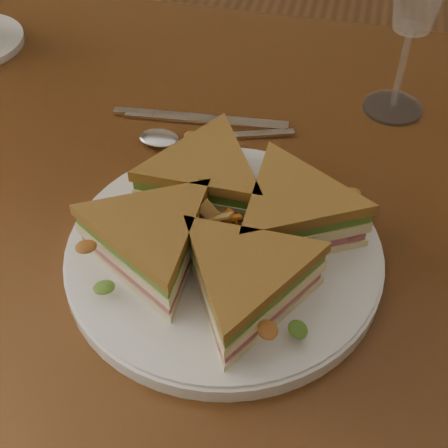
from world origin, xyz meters
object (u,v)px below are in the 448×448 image
at_px(table, 202,246).
at_px(spoon, 179,138).
at_px(sandwich_wedges, 224,228).
at_px(knife, 194,119).
at_px(plate, 224,254).

xyz_separation_m(table, spoon, (-0.04, 0.07, 0.10)).
relative_size(sandwich_wedges, spoon, 1.79).
height_order(table, knife, knife).
relative_size(sandwich_wedges, knife, 1.48).
bearing_deg(table, knife, 107.40).
xyz_separation_m(plate, spoon, (-0.09, 0.17, -0.00)).
xyz_separation_m(sandwich_wedges, spoon, (-0.09, 0.17, -0.04)).
bearing_deg(table, plate, -62.65).
relative_size(table, knife, 5.57).
bearing_deg(spoon, knife, 61.92).
distance_m(table, knife, 0.16).
bearing_deg(knife, plate, -72.54).
distance_m(plate, sandwich_wedges, 0.04).
height_order(table, spoon, spoon).
xyz_separation_m(sandwich_wedges, knife, (-0.09, 0.21, -0.04)).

